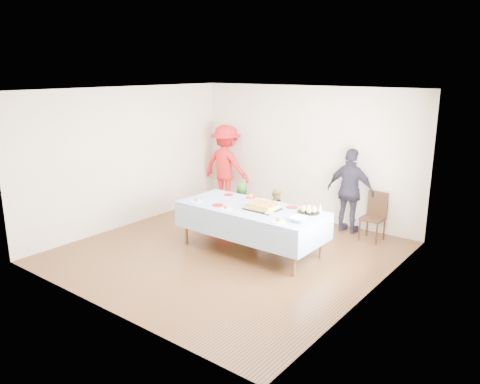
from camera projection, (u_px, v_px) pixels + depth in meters
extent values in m
plane|color=#412112|center=(228.00, 252.00, 7.97)|extent=(5.00, 5.00, 0.00)
cube|color=beige|center=(305.00, 153.00, 9.53)|extent=(5.00, 0.04, 2.70)
cube|color=beige|center=(98.00, 210.00, 5.71)|extent=(5.00, 0.04, 2.70)
cube|color=beige|center=(129.00, 157.00, 9.11)|extent=(0.04, 5.00, 2.70)
cube|color=beige|center=(375.00, 200.00, 6.14)|extent=(0.04, 5.00, 2.70)
cube|color=white|center=(227.00, 90.00, 7.27)|extent=(5.00, 5.00, 0.04)
cube|color=#472B16|center=(379.00, 186.00, 6.27)|extent=(0.03, 1.75, 1.35)
cylinder|color=brown|center=(186.00, 224.00, 8.28)|extent=(0.06, 0.06, 0.73)
cylinder|color=brown|center=(295.00, 253.00, 6.95)|extent=(0.06, 0.06, 0.73)
cylinder|color=brown|center=(217.00, 212.00, 8.92)|extent=(0.06, 0.06, 0.73)
cylinder|color=brown|center=(322.00, 238.00, 7.59)|extent=(0.06, 0.06, 0.73)
cube|color=brown|center=(251.00, 209.00, 7.83)|extent=(2.40, 1.00, 0.04)
cube|color=silver|center=(251.00, 207.00, 7.83)|extent=(2.50, 1.10, 0.01)
cube|color=black|center=(262.00, 209.00, 7.69)|extent=(0.54, 0.42, 0.02)
cube|color=#E8D858|center=(262.00, 206.00, 7.68)|extent=(0.46, 0.35, 0.07)
cube|color=#A35A25|center=(262.00, 204.00, 7.67)|extent=(0.46, 0.35, 0.01)
cylinder|color=black|center=(309.00, 212.00, 7.51)|extent=(0.36, 0.36, 0.02)
sphere|color=tan|center=(314.00, 210.00, 7.44)|extent=(0.09, 0.09, 0.09)
sphere|color=tan|center=(314.00, 208.00, 7.53)|extent=(0.09, 0.09, 0.09)
sphere|color=tan|center=(309.00, 207.00, 7.59)|extent=(0.09, 0.09, 0.09)
sphere|color=tan|center=(304.00, 208.00, 7.55)|extent=(0.09, 0.09, 0.09)
sphere|color=tan|center=(304.00, 210.00, 7.46)|extent=(0.09, 0.09, 0.09)
sphere|color=tan|center=(309.00, 211.00, 7.40)|extent=(0.09, 0.09, 0.09)
sphere|color=tan|center=(309.00, 209.00, 7.50)|extent=(0.09, 0.09, 0.09)
imported|color=silver|center=(300.00, 219.00, 7.08)|extent=(0.29, 0.29, 0.07)
cone|color=silver|center=(320.00, 208.00, 7.50)|extent=(0.09, 0.09, 0.16)
cylinder|color=red|center=(229.00, 195.00, 8.56)|extent=(0.17, 0.17, 0.01)
cylinder|color=red|center=(251.00, 197.00, 8.38)|extent=(0.17, 0.17, 0.01)
cylinder|color=red|center=(263.00, 202.00, 8.11)|extent=(0.17, 0.17, 0.01)
cylinder|color=red|center=(292.00, 207.00, 7.79)|extent=(0.20, 0.20, 0.01)
cylinder|color=red|center=(218.00, 205.00, 7.91)|extent=(0.19, 0.19, 0.01)
cylinder|color=white|center=(197.00, 202.00, 8.12)|extent=(0.20, 0.20, 0.01)
cylinder|color=white|center=(226.00, 209.00, 7.71)|extent=(0.21, 0.21, 0.01)
cylinder|color=white|center=(278.00, 221.00, 7.08)|extent=(0.24, 0.24, 0.01)
cylinder|color=black|center=(359.00, 230.00, 8.44)|extent=(0.03, 0.03, 0.39)
cylinder|color=black|center=(377.00, 234.00, 8.24)|extent=(0.03, 0.03, 0.39)
cylinder|color=black|center=(367.00, 226.00, 8.68)|extent=(0.03, 0.03, 0.39)
cylinder|color=black|center=(384.00, 229.00, 8.48)|extent=(0.03, 0.03, 0.39)
cube|color=black|center=(373.00, 219.00, 8.41)|extent=(0.39, 0.39, 0.05)
cube|color=black|center=(378.00, 204.00, 8.47)|extent=(0.38, 0.05, 0.45)
imported|color=red|center=(252.00, 215.00, 8.65)|extent=(0.31, 0.22, 0.80)
imported|color=#2F6923|center=(242.00, 203.00, 9.28)|extent=(0.48, 0.38, 0.87)
imported|color=tan|center=(276.00, 210.00, 8.82)|extent=(0.46, 0.38, 0.86)
imported|color=red|center=(226.00, 166.00, 10.51)|extent=(1.19, 0.70, 1.82)
imported|color=#272432|center=(350.00, 191.00, 8.75)|extent=(0.94, 0.40, 1.61)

